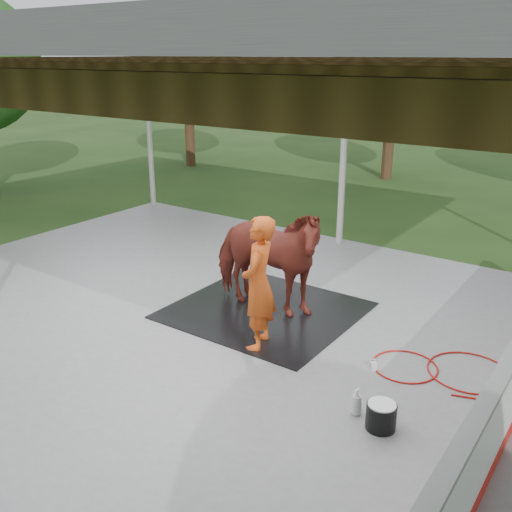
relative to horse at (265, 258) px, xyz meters
The scene contains 11 objects.
ground 1.44m from the horse, 127.51° to the right, with size 100.00×100.00×0.00m, color #1E3814.
concrete_slab 1.42m from the horse, 127.51° to the right, with size 12.00×10.00×0.05m, color slate.
pavilion_structure 3.18m from the horse, 127.51° to the right, with size 12.60×10.60×4.05m.
tree_belt 2.84m from the horse, behind, with size 28.00×28.00×5.80m.
rubber_mat 0.90m from the horse, ahead, with size 2.82×2.64×0.02m, color black.
horse is the anchor object (origin of this frame).
handler 1.17m from the horse, 60.21° to the right, with size 0.70×0.46×1.92m, color #CE4B16.
wash_bucket 3.40m from the horse, 32.79° to the right, with size 0.34×0.34×0.32m.
soap_bottle_a 3.08m from the horse, 34.91° to the right, with size 0.13×0.13×0.33m, color silver.
soap_bottle_b 2.47m from the horse, 17.42° to the right, with size 0.08×0.08×0.17m, color #338CD8.
hose_coil 3.13m from the horse, ahead, with size 2.38×1.32×0.02m.
Camera 1 is at (5.39, -6.14, 4.00)m, focal length 40.00 mm.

